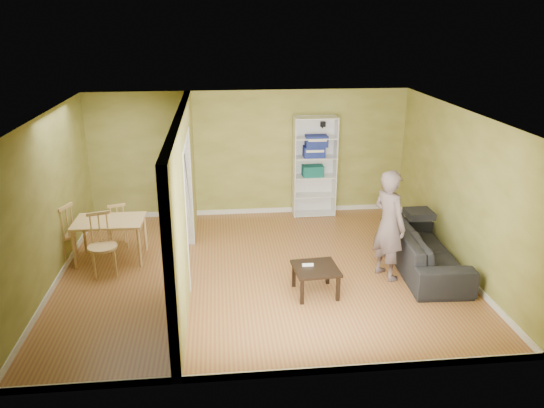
# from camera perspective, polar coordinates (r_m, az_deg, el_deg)

# --- Properties ---
(room_shell) EXTENTS (6.50, 6.50, 6.50)m
(room_shell) POSITION_cam_1_polar(r_m,az_deg,el_deg) (8.33, -1.23, 0.79)
(room_shell) COLOR olive
(room_shell) RESTS_ON ground
(partition) EXTENTS (0.22, 5.50, 2.60)m
(partition) POSITION_cam_1_polar(r_m,az_deg,el_deg) (8.33, -9.48, 0.51)
(partition) COLOR tan
(partition) RESTS_ON ground
(wall_speaker) EXTENTS (0.10, 0.10, 0.10)m
(wall_speaker) POSITION_cam_1_polar(r_m,az_deg,el_deg) (10.97, 5.50, 8.54)
(wall_speaker) COLOR black
(wall_speaker) RESTS_ON room_shell
(sofa) EXTENTS (2.38, 1.12, 0.89)m
(sofa) POSITION_cam_1_polar(r_m,az_deg,el_deg) (9.12, 16.10, -4.08)
(sofa) COLOR black
(sofa) RESTS_ON ground
(person) EXTENTS (0.94, 0.85, 2.09)m
(person) POSITION_cam_1_polar(r_m,az_deg,el_deg) (8.46, 12.54, -1.23)
(person) COLOR slate
(person) RESTS_ON ground
(bookshelf) EXTENTS (0.88, 0.38, 2.08)m
(bookshelf) POSITION_cam_1_polar(r_m,az_deg,el_deg) (11.05, 4.55, 4.08)
(bookshelf) COLOR white
(bookshelf) RESTS_ON ground
(paper_box_teal) EXTENTS (0.43, 0.28, 0.22)m
(paper_box_teal) POSITION_cam_1_polar(r_m,az_deg,el_deg) (11.02, 4.41, 3.58)
(paper_box_teal) COLOR #17594C
(paper_box_teal) RESTS_ON bookshelf
(paper_box_navy_b) EXTENTS (0.43, 0.28, 0.22)m
(paper_box_navy_b) POSITION_cam_1_polar(r_m,az_deg,el_deg) (10.92, 4.53, 5.64)
(paper_box_navy_b) COLOR navy
(paper_box_navy_b) RESTS_ON bookshelf
(paper_box_navy_c) EXTENTS (0.44, 0.29, 0.23)m
(paper_box_navy_c) POSITION_cam_1_polar(r_m,az_deg,el_deg) (10.87, 4.80, 6.83)
(paper_box_navy_c) COLOR navy
(paper_box_navy_c) RESTS_ON bookshelf
(coffee_table) EXTENTS (0.65, 0.65, 0.44)m
(coffee_table) POSITION_cam_1_polar(r_m,az_deg,el_deg) (8.03, 4.72, -7.23)
(coffee_table) COLOR black
(coffee_table) RESTS_ON ground
(game_controller) EXTENTS (0.17, 0.04, 0.03)m
(game_controller) POSITION_cam_1_polar(r_m,az_deg,el_deg) (8.03, 3.87, -6.54)
(game_controller) COLOR white
(game_controller) RESTS_ON coffee_table
(dining_table) EXTENTS (1.16, 0.77, 0.72)m
(dining_table) POSITION_cam_1_polar(r_m,az_deg,el_deg) (9.41, -17.11, -2.11)
(dining_table) COLOR #E4A57B
(dining_table) RESTS_ON ground
(chair_left) EXTENTS (0.62, 0.62, 1.05)m
(chair_left) POSITION_cam_1_polar(r_m,az_deg,el_deg) (9.62, -21.91, -2.98)
(chair_left) COLOR #D7BB71
(chair_left) RESTS_ON ground
(chair_near) EXTENTS (0.59, 0.59, 1.02)m
(chair_near) POSITION_cam_1_polar(r_m,az_deg,el_deg) (8.95, -17.80, -4.24)
(chair_near) COLOR #D9BB7F
(chair_near) RESTS_ON ground
(chair_far) EXTENTS (0.50, 0.50, 0.87)m
(chair_far) POSITION_cam_1_polar(r_m,az_deg,el_deg) (9.97, -16.32, -2.10)
(chair_far) COLOR #D1B47D
(chair_far) RESTS_ON ground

